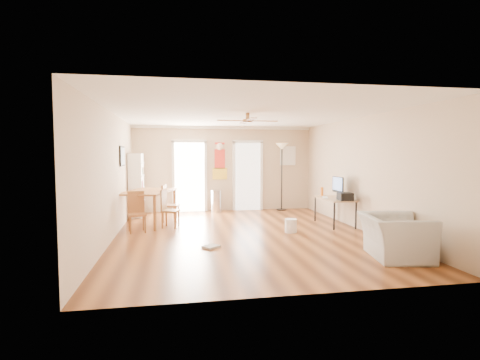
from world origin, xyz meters
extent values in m
plane|color=brown|center=(0.00, 0.00, 0.00)|extent=(7.00, 7.00, 0.00)
cube|color=red|center=(-0.13, 3.48, 1.55)|extent=(0.46, 0.03, 1.10)
cube|color=white|center=(2.05, 3.47, 1.70)|extent=(0.50, 0.04, 0.60)
cube|color=black|center=(-2.73, 1.40, 1.70)|extent=(0.04, 0.66, 0.48)
cylinder|color=silver|center=(-0.27, 3.24, 0.33)|extent=(0.38, 0.38, 0.66)
cube|color=white|center=(2.20, 0.83, 0.67)|extent=(0.24, 0.39, 0.01)
cube|color=black|center=(2.45, 0.25, 0.76)|extent=(0.35, 0.39, 0.18)
cylinder|color=orange|center=(2.30, 1.28, 0.78)|extent=(0.09, 0.09, 0.22)
cylinder|color=white|center=(1.05, 0.03, 0.15)|extent=(0.27, 0.27, 0.30)
cube|color=#A9A9A3|center=(-0.83, -1.01, 0.02)|extent=(0.37, 0.35, 0.04)
imported|color=#A8A9A3|center=(2.15, -2.22, 0.36)|extent=(1.17, 1.28, 0.72)
camera|label=1|loc=(-1.47, -7.73, 1.74)|focal=27.42mm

